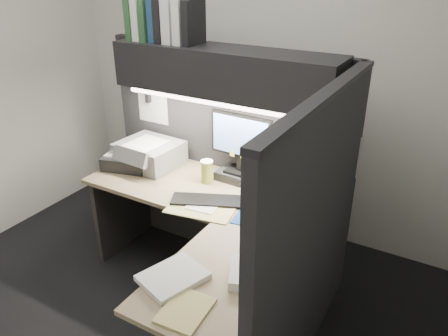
{
  "coord_description": "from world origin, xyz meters",
  "views": [
    {
      "loc": [
        1.52,
        -1.67,
        2.16
      ],
      "look_at": [
        0.27,
        0.51,
        0.95
      ],
      "focal_mm": 35.0,
      "sensor_mm": 36.0,
      "label": 1
    }
  ],
  "objects": [
    {
      "name": "partition_right",
      "position": [
        0.98,
        0.18,
        0.8
      ],
      "size": [
        0.06,
        1.5,
        1.6
      ],
      "primitive_type": "cube",
      "color": "black",
      "rests_on": "floor"
    },
    {
      "name": "notebook_stack",
      "position": [
        -0.6,
        0.56,
        0.78
      ],
      "size": [
        0.4,
        0.36,
        0.1
      ],
      "primitive_type": "cube",
      "rotation": [
        0.0,
        0.0,
        0.27
      ],
      "color": "black",
      "rests_on": "desk"
    },
    {
      "name": "open_folder",
      "position": [
        0.21,
        0.32,
        0.73
      ],
      "size": [
        0.46,
        0.35,
        0.01
      ],
      "primitive_type": "cube",
      "rotation": [
        0.0,
        0.0,
        0.18
      ],
      "color": "#CCBE72",
      "rests_on": "desk"
    },
    {
      "name": "coffee_cup",
      "position": [
        0.05,
        0.64,
        0.81
      ],
      "size": [
        0.11,
        0.11,
        0.15
      ],
      "primitive_type": "cylinder",
      "rotation": [
        0.0,
        0.0,
        -0.42
      ],
      "color": "#B4B448",
      "rests_on": "desk"
    },
    {
      "name": "desk",
      "position": [
        0.43,
        -0.0,
        0.44
      ],
      "size": [
        1.7,
        1.53,
        0.73
      ],
      "color": "#857454",
      "rests_on": "floor"
    },
    {
      "name": "mouse",
      "position": [
        0.56,
        0.39,
        0.76
      ],
      "size": [
        0.1,
        0.13,
        0.04
      ],
      "primitive_type": "ellipsoid",
      "rotation": [
        0.0,
        0.0,
        0.35
      ],
      "color": "black",
      "rests_on": "mousepad"
    },
    {
      "name": "keyboard",
      "position": [
        0.2,
        0.4,
        0.74
      ],
      "size": [
        0.48,
        0.33,
        0.02
      ],
      "primitive_type": "cube",
      "rotation": [
        0.0,
        0.0,
        0.42
      ],
      "color": "black",
      "rests_on": "desk"
    },
    {
      "name": "paper_stack_a",
      "position": [
        0.81,
        -0.1,
        0.76
      ],
      "size": [
        0.35,
        0.33,
        0.05
      ],
      "primitive_type": "cube",
      "rotation": [
        0.0,
        0.0,
        0.44
      ],
      "color": "white",
      "rests_on": "desk"
    },
    {
      "name": "paper_stack_b",
      "position": [
        0.46,
        -0.32,
        0.75
      ],
      "size": [
        0.32,
        0.36,
        0.03
      ],
      "primitive_type": "cube",
      "rotation": [
        0.0,
        0.0,
        -0.32
      ],
      "color": "white",
      "rests_on": "desk"
    },
    {
      "name": "floor",
      "position": [
        0.0,
        0.0,
        0.0
      ],
      "size": [
        3.5,
        3.5,
        0.0
      ],
      "primitive_type": "plane",
      "color": "black",
      "rests_on": "ground"
    },
    {
      "name": "wall_back",
      "position": [
        0.0,
        1.5,
        1.35
      ],
      "size": [
        3.5,
        0.04,
        2.7
      ],
      "primitive_type": "cube",
      "color": "silver",
      "rests_on": "floor"
    },
    {
      "name": "monitor",
      "position": [
        0.24,
        0.78,
        0.93
      ],
      "size": [
        0.46,
        0.22,
        0.49
      ],
      "rotation": [
        0.0,
        0.0,
        -0.05
      ],
      "color": "black",
      "rests_on": "desk"
    },
    {
      "name": "pinned_papers",
      "position": [
        0.42,
        0.56,
        1.05
      ],
      "size": [
        1.76,
        1.31,
        0.51
      ],
      "color": "white",
      "rests_on": "partition_back"
    },
    {
      "name": "partition_back",
      "position": [
        0.03,
        0.93,
        0.8
      ],
      "size": [
        1.9,
        0.06,
        1.6
      ],
      "primitive_type": "cube",
      "color": "black",
      "rests_on": "floor"
    },
    {
      "name": "task_light_tube",
      "position": [
        0.12,
        0.61,
        1.33
      ],
      "size": [
        1.32,
        0.04,
        0.04
      ],
      "primitive_type": "cylinder",
      "rotation": [
        0.0,
        1.57,
        0.0
      ],
      "color": "white",
      "rests_on": "overhead_shelf"
    },
    {
      "name": "printer",
      "position": [
        -0.48,
        0.68,
        0.82
      ],
      "size": [
        0.47,
        0.4,
        0.18
      ],
      "primitive_type": "cube",
      "rotation": [
        0.0,
        0.0,
        -0.07
      ],
      "color": "gray",
      "rests_on": "desk"
    },
    {
      "name": "overhead_shelf",
      "position": [
        0.12,
        0.75,
        1.5
      ],
      "size": [
        1.55,
        0.34,
        0.3
      ],
      "primitive_type": "cube",
      "color": "black",
      "rests_on": "partition_back"
    },
    {
      "name": "binder_row",
      "position": [
        -0.32,
        0.75,
        1.8
      ],
      "size": [
        0.5,
        0.24,
        0.31
      ],
      "color": "#254A2A",
      "rests_on": "overhead_shelf"
    },
    {
      "name": "mousepad",
      "position": [
        0.56,
        0.38,
        0.73
      ],
      "size": [
        0.26,
        0.24,
        0.0
      ],
      "primitive_type": "cube",
      "rotation": [
        0.0,
        0.0,
        0.1
      ],
      "color": "navy",
      "rests_on": "desk"
    },
    {
      "name": "manila_stack",
      "position": [
        0.63,
        -0.47,
        0.74
      ],
      "size": [
        0.21,
        0.26,
        0.01
      ],
      "primitive_type": "cube",
      "rotation": [
        0.0,
        0.0,
        0.07
      ],
      "color": "#CCBE72",
      "rests_on": "desk"
    },
    {
      "name": "telephone",
      "position": [
        0.75,
        0.72,
        0.77
      ],
      "size": [
        0.23,
        0.23,
        0.08
      ],
      "primitive_type": "cube",
      "rotation": [
        0.0,
        0.0,
        -0.11
      ],
      "color": "beige",
      "rests_on": "desk"
    }
  ]
}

